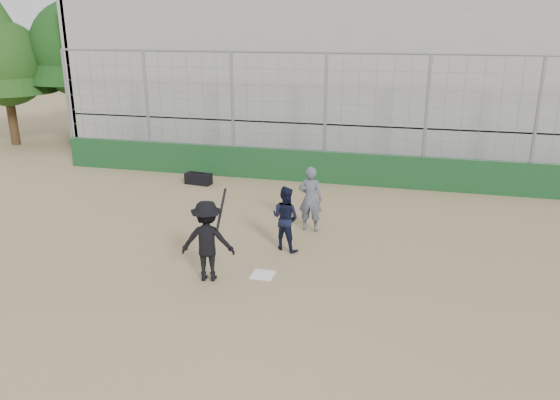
% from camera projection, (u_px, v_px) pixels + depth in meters
% --- Properties ---
extents(ground, '(90.00, 90.00, 0.00)m').
position_uv_depth(ground, '(263.00, 275.00, 10.92)').
color(ground, olive).
rests_on(ground, ground).
extents(home_plate, '(0.44, 0.44, 0.02)m').
position_uv_depth(home_plate, '(263.00, 275.00, 10.92)').
color(home_plate, white).
rests_on(home_plate, ground).
extents(backstop, '(18.10, 0.25, 4.04)m').
position_uv_depth(backstop, '(324.00, 153.00, 17.08)').
color(backstop, '#133B1B').
rests_on(backstop, ground).
extents(bleachers, '(20.25, 6.70, 6.98)m').
position_uv_depth(bleachers, '(348.00, 75.00, 21.05)').
color(bleachers, gray).
rests_on(bleachers, ground).
extents(tree_left, '(4.48, 4.48, 7.00)m').
position_uv_depth(tree_left, '(78.00, 35.00, 22.32)').
color(tree_left, '#382114').
rests_on(tree_left, ground).
extents(tree_right, '(3.84, 3.84, 6.00)m').
position_uv_depth(tree_right, '(2.00, 52.00, 21.72)').
color(tree_right, '#342213').
rests_on(tree_right, ground).
extents(batter_at_plate, '(1.14, 0.83, 1.78)m').
position_uv_depth(batter_at_plate, '(208.00, 241.00, 10.53)').
color(batter_at_plate, black).
rests_on(batter_at_plate, ground).
extents(catcher_crouched, '(0.88, 0.81, 1.01)m').
position_uv_depth(catcher_crouched, '(285.00, 228.00, 12.03)').
color(catcher_crouched, black).
rests_on(catcher_crouched, ground).
extents(umpire, '(0.60, 0.41, 1.44)m').
position_uv_depth(umpire, '(310.00, 202.00, 13.11)').
color(umpire, '#4F5664').
rests_on(umpire, ground).
extents(equipment_bag, '(0.86, 0.45, 0.39)m').
position_uv_depth(equipment_bag, '(198.00, 179.00, 17.13)').
color(equipment_bag, black).
rests_on(equipment_bag, ground).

